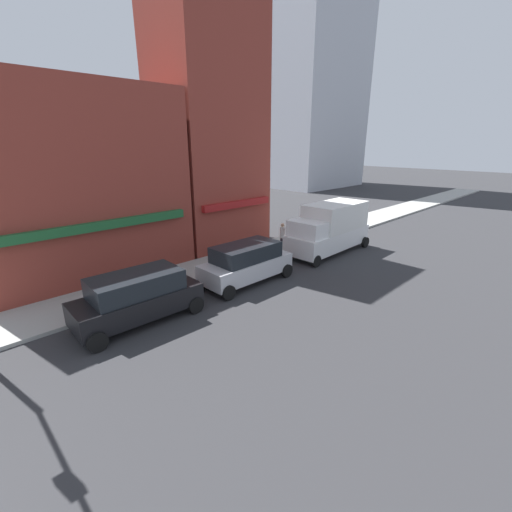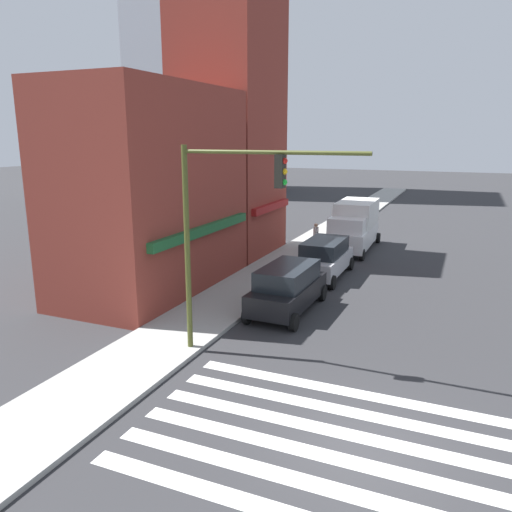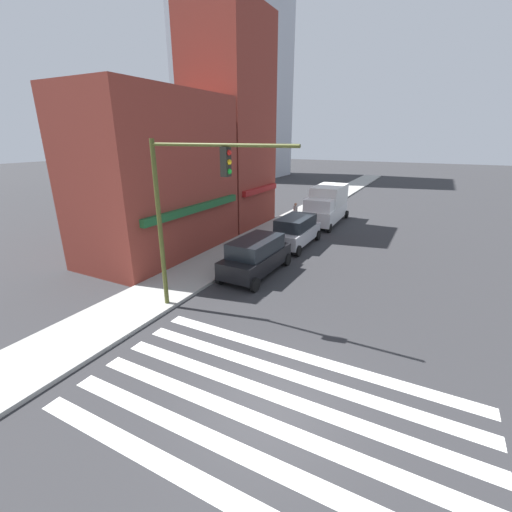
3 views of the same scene
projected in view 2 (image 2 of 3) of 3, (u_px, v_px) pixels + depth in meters
The scene contains 10 objects.
ground_plane at pixel (360, 450), 11.46m from camera, with size 200.00×200.00×0.00m, color #2D2D30.
sidewalk_left at pixel (99, 385), 14.30m from camera, with size 120.00×3.00×0.15m.
crosswalk_stripes at pixel (360, 450), 11.46m from camera, with size 5.61×10.80×0.01m.
storefront_row at pixel (197, 153), 25.99m from camera, with size 16.04×5.30×15.41m.
tower_distant at pixel (207, 16), 61.12m from camera, with size 14.55×15.53×42.93m.
traffic_signal at pixel (224, 215), 15.23m from camera, with size 0.32×5.81×6.78m.
suv_black at pixel (288, 287), 20.36m from camera, with size 4.74×2.12×1.94m.
suv_silver at pixel (324, 257), 25.37m from camera, with size 4.71×2.12×1.94m.
box_truck_white at pixel (354, 225), 31.52m from camera, with size 6.26×2.42×3.04m.
pedestrian_white_shirt at pixel (316, 237), 30.29m from camera, with size 0.32×0.32×1.77m.
Camera 2 is at (-10.23, -1.75, 7.02)m, focal length 35.00 mm.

